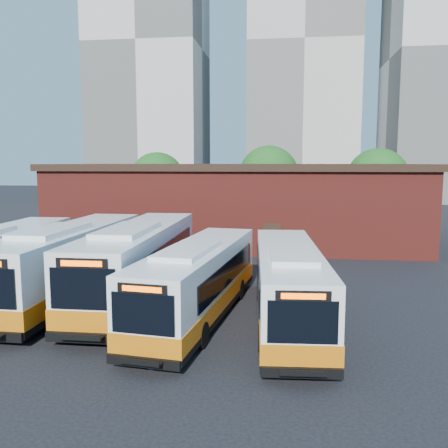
# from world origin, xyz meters

# --- Properties ---
(ground) EXTENTS (220.00, 220.00, 0.00)m
(ground) POSITION_xyz_m (0.00, 0.00, 0.00)
(ground) COLOR black
(bus_west) EXTENTS (2.91, 13.35, 3.62)m
(bus_west) POSITION_xyz_m (-6.39, 2.82, 1.65)
(bus_west) COLOR white
(bus_west) RESTS_ON ground
(bus_midwest) EXTENTS (2.97, 13.55, 3.68)m
(bus_midwest) POSITION_xyz_m (-3.05, 3.16, 1.67)
(bus_midwest) COLOR white
(bus_midwest) RESTS_ON ground
(bus_mideast) EXTENTS (3.79, 12.01, 3.23)m
(bus_mideast) POSITION_xyz_m (0.29, 0.76, 1.47)
(bus_mideast) COLOR white
(bus_mideast) RESTS_ON ground
(bus_east) EXTENTS (3.20, 11.93, 3.21)m
(bus_east) POSITION_xyz_m (4.04, 0.66, 1.46)
(bus_east) COLOR white
(bus_east) RESTS_ON ground
(transit_worker) EXTENTS (0.49, 0.69, 1.78)m
(transit_worker) POSITION_xyz_m (-0.24, -4.32, 0.89)
(transit_worker) COLOR #131B38
(transit_worker) RESTS_ON ground
(depot_building) EXTENTS (28.60, 12.60, 6.40)m
(depot_building) POSITION_xyz_m (0.00, 20.00, 3.26)
(depot_building) COLOR maroon
(depot_building) RESTS_ON ground
(tree_west) EXTENTS (6.00, 6.00, 7.65)m
(tree_west) POSITION_xyz_m (-10.00, 32.00, 4.64)
(tree_west) COLOR #382314
(tree_west) RESTS_ON ground
(tree_mid) EXTENTS (6.56, 6.56, 8.36)m
(tree_mid) POSITION_xyz_m (2.00, 34.00, 5.08)
(tree_mid) COLOR #382314
(tree_mid) RESTS_ON ground
(tree_east) EXTENTS (6.24, 6.24, 7.96)m
(tree_east) POSITION_xyz_m (13.00, 31.00, 4.83)
(tree_east) COLOR #382314
(tree_east) RESTS_ON ground
(tower_left) EXTENTS (20.00, 18.00, 56.20)m
(tower_left) POSITION_xyz_m (-22.00, 72.00, 27.84)
(tower_left) COLOR beige
(tower_left) RESTS_ON ground
(tower_center) EXTENTS (22.00, 20.00, 61.20)m
(tower_center) POSITION_xyz_m (7.00, 86.00, 30.34)
(tower_center) COLOR #BCB5AC
(tower_center) RESTS_ON ground
(tower_right) EXTENTS (18.00, 18.00, 49.20)m
(tower_right) POSITION_xyz_m (30.00, 68.00, 24.34)
(tower_right) COLOR beige
(tower_right) RESTS_ON ground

